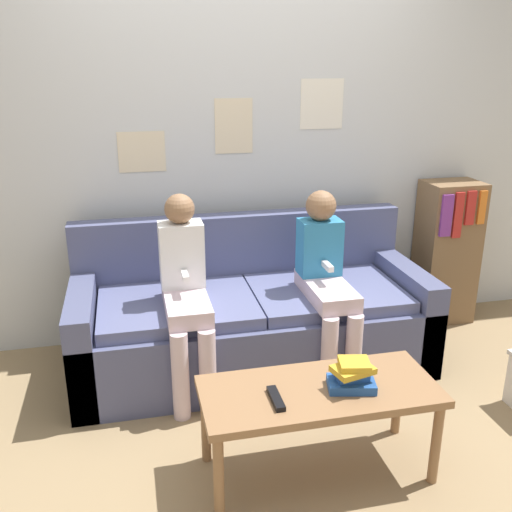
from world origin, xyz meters
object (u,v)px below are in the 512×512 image
at_px(couch, 251,319).
at_px(tv_remote, 276,398).
at_px(coffee_table, 319,398).
at_px(person_left, 185,287).
at_px(bookshelf, 446,252).
at_px(person_right, 326,276).

distance_m(couch, tv_remote, 1.11).
xyz_separation_m(couch, coffee_table, (0.08, -1.03, 0.09)).
distance_m(person_left, bookshelf, 1.95).
xyz_separation_m(person_left, bookshelf, (1.87, 0.52, -0.11)).
relative_size(couch, bookshelf, 2.08).
bearing_deg(person_right, couch, 152.67).
bearing_deg(couch, person_left, -153.42).
distance_m(couch, bookshelf, 1.52).
relative_size(couch, person_left, 1.89).
xyz_separation_m(couch, tv_remote, (-0.13, -1.09, 0.15)).
bearing_deg(coffee_table, person_left, 120.16).
height_order(person_right, tv_remote, person_right).
bearing_deg(coffee_table, person_right, 69.11).
xyz_separation_m(coffee_table, person_left, (-0.48, 0.83, 0.23)).
bearing_deg(bookshelf, person_right, -154.16).
relative_size(coffee_table, person_left, 0.94).
height_order(person_left, bookshelf, person_left).
relative_size(coffee_table, person_right, 0.96).
distance_m(coffee_table, person_left, 0.99).
distance_m(person_right, bookshelf, 1.20).
height_order(couch, tv_remote, couch).
bearing_deg(coffee_table, couch, 94.29).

